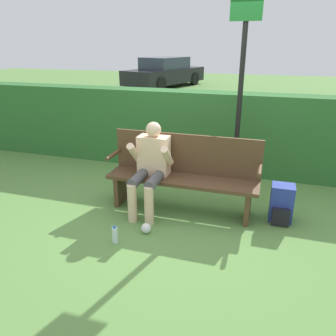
{
  "coord_description": "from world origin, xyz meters",
  "views": [
    {
      "loc": [
        0.95,
        -3.66,
        2.03
      ],
      "look_at": [
        -0.15,
        -0.1,
        0.6
      ],
      "focal_mm": 35.0,
      "sensor_mm": 36.0,
      "label": 1
    }
  ],
  "objects_px": {
    "person_seated": "(151,164)",
    "water_bottle": "(115,235)",
    "parked_car": "(165,73)",
    "park_bench": "(183,173)",
    "signpost": "(241,85)",
    "backpack": "(281,204)"
  },
  "relations": [
    {
      "from": "backpack",
      "to": "parked_car",
      "type": "height_order",
      "value": "parked_car"
    },
    {
      "from": "person_seated",
      "to": "backpack",
      "type": "bearing_deg",
      "value": 6.49
    },
    {
      "from": "park_bench",
      "to": "water_bottle",
      "type": "distance_m",
      "value": 1.19
    },
    {
      "from": "parked_car",
      "to": "person_seated",
      "type": "bearing_deg",
      "value": -143.75
    },
    {
      "from": "signpost",
      "to": "parked_car",
      "type": "bearing_deg",
      "value": 112.59
    },
    {
      "from": "water_bottle",
      "to": "parked_car",
      "type": "distance_m",
      "value": 13.48
    },
    {
      "from": "water_bottle",
      "to": "parked_car",
      "type": "height_order",
      "value": "parked_car"
    },
    {
      "from": "water_bottle",
      "to": "signpost",
      "type": "xyz_separation_m",
      "value": [
        1.05,
        1.85,
        1.41
      ]
    },
    {
      "from": "park_bench",
      "to": "person_seated",
      "type": "relative_size",
      "value": 1.69
    },
    {
      "from": "backpack",
      "to": "water_bottle",
      "type": "relative_size",
      "value": 2.25
    },
    {
      "from": "person_seated",
      "to": "parked_car",
      "type": "height_order",
      "value": "parked_car"
    },
    {
      "from": "person_seated",
      "to": "water_bottle",
      "type": "xyz_separation_m",
      "value": [
        -0.11,
        -0.85,
        -0.52
      ]
    },
    {
      "from": "water_bottle",
      "to": "park_bench",
      "type": "bearing_deg",
      "value": 64.06
    },
    {
      "from": "backpack",
      "to": "parked_car",
      "type": "xyz_separation_m",
      "value": [
        -5.29,
        11.95,
        0.44
      ]
    },
    {
      "from": "park_bench",
      "to": "person_seated",
      "type": "xyz_separation_m",
      "value": [
        -0.38,
        -0.16,
        0.13
      ]
    },
    {
      "from": "parked_car",
      "to": "water_bottle",
      "type": "bearing_deg",
      "value": -145.25
    },
    {
      "from": "person_seated",
      "to": "backpack",
      "type": "xyz_separation_m",
      "value": [
        1.6,
        0.18,
        -0.4
      ]
    },
    {
      "from": "park_bench",
      "to": "signpost",
      "type": "relative_size",
      "value": 0.73
    },
    {
      "from": "backpack",
      "to": "signpost",
      "type": "relative_size",
      "value": 0.17
    },
    {
      "from": "park_bench",
      "to": "person_seated",
      "type": "distance_m",
      "value": 0.43
    },
    {
      "from": "backpack",
      "to": "water_bottle",
      "type": "distance_m",
      "value": 2.0
    },
    {
      "from": "water_bottle",
      "to": "signpost",
      "type": "height_order",
      "value": "signpost"
    }
  ]
}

